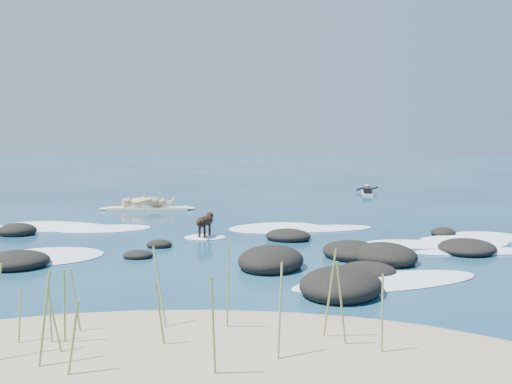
{
  "coord_description": "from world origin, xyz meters",
  "views": [
    {
      "loc": [
        0.93,
        -14.17,
        2.55
      ],
      "look_at": [
        0.24,
        4.0,
        0.9
      ],
      "focal_mm": 40.0,
      "sensor_mm": 36.0,
      "label": 1
    }
  ],
  "objects": [
    {
      "name": "ground",
      "position": [
        0.0,
        0.0,
        0.0
      ],
      "size": [
        160.0,
        160.0,
        0.0
      ],
      "primitive_type": "plane",
      "color": "#0A2642",
      "rests_on": "ground"
    },
    {
      "name": "sand_dune",
      "position": [
        0.0,
        -8.2,
        0.0
      ],
      "size": [
        9.0,
        4.4,
        0.6
      ],
      "primitive_type": "ellipsoid",
      "color": "#9E8966",
      "rests_on": "ground"
    },
    {
      "name": "dune_grass",
      "position": [
        -0.3,
        -8.11,
        0.64
      ],
      "size": [
        4.15,
        1.69,
        1.23
      ],
      "color": "olive",
      "rests_on": "ground"
    },
    {
      "name": "reef_rocks",
      "position": [
        0.67,
        -2.35,
        0.11
      ],
      "size": [
        14.48,
        7.4,
        0.58
      ],
      "color": "black",
      "rests_on": "ground"
    },
    {
      "name": "breaking_foam",
      "position": [
        0.1,
        0.42,
        0.01
      ],
      "size": [
        15.73,
        8.99,
        0.12
      ],
      "color": "white",
      "rests_on": "ground"
    },
    {
      "name": "standing_surfer_rig",
      "position": [
        -3.83,
        6.47,
        0.8
      ],
      "size": [
        3.55,
        0.85,
        2.02
      ],
      "rotation": [
        0.0,
        0.0,
        0.08
      ],
      "color": "#FFF7CB",
      "rests_on": "ground"
    },
    {
      "name": "paddling_surfer_rig",
      "position": [
        5.22,
        13.12,
        0.14
      ],
      "size": [
        1.07,
        2.41,
        0.42
      ],
      "rotation": [
        0.0,
        0.0,
        1.44
      ],
      "color": "white",
      "rests_on": "ground"
    },
    {
      "name": "dog",
      "position": [
        -0.95,
        0.51,
        0.45
      ],
      "size": [
        0.42,
        1.05,
        0.67
      ],
      "rotation": [
        0.0,
        0.0,
        1.34
      ],
      "color": "black",
      "rests_on": "ground"
    }
  ]
}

